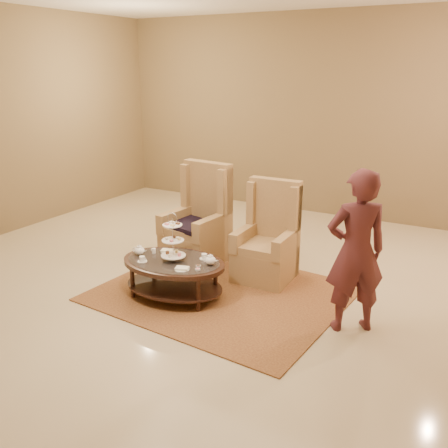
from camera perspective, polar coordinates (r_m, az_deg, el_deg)
The scene contains 8 objects.
ground at distance 6.00m, azimuth -2.20°, elevation -8.02°, with size 8.00×8.00×0.00m, color beige.
ceiling at distance 6.00m, azimuth -2.20°, elevation -8.02°, with size 8.00×8.00×0.02m, color silver.
wall_back at distance 9.10m, azimuth 11.18°, elevation 12.00°, with size 8.00×0.04×3.50m, color olive.
rug at distance 6.01m, azimuth -0.21°, elevation -7.88°, with size 2.92×2.50×0.01m.
tea_table at distance 5.80m, azimuth -5.76°, elevation -4.93°, with size 1.31×0.96×1.04m.
armchair_left at distance 6.84m, azimuth -2.86°, elevation -0.58°, with size 0.80×0.83×1.36m.
armchair_right at distance 6.33m, azimuth 5.04°, elevation -2.54°, with size 0.69×0.71×1.25m.
person at distance 5.10m, azimuth 14.83°, elevation -3.10°, with size 0.73×0.69×1.68m.
Camera 1 is at (2.84, -4.60, 2.60)m, focal length 40.00 mm.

